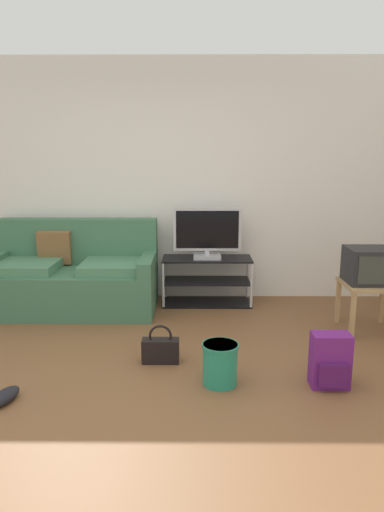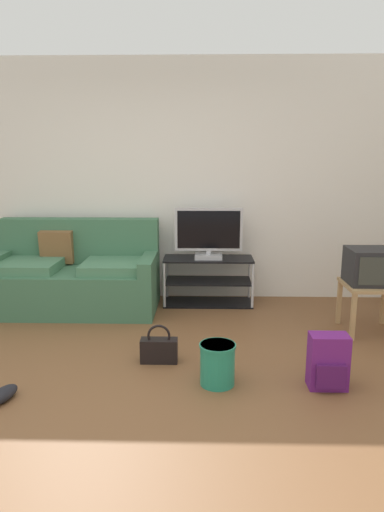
% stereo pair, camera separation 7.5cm
% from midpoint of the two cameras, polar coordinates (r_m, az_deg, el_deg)
% --- Properties ---
extents(ground_plane, '(9.00, 9.80, 0.02)m').
position_cam_midpoint_polar(ground_plane, '(3.34, -7.75, -17.30)').
color(ground_plane, brown).
extents(wall_back, '(9.00, 0.10, 2.70)m').
position_cam_midpoint_polar(wall_back, '(5.35, -4.01, 9.20)').
color(wall_back, silver).
rests_on(wall_back, ground_plane).
extents(couch, '(1.77, 0.86, 0.95)m').
position_cam_midpoint_polar(couch, '(5.15, -13.92, -2.53)').
color(couch, '#3D6B4C').
rests_on(couch, ground_plane).
extents(tv_stand, '(0.99, 0.40, 0.53)m').
position_cam_midpoint_polar(tv_stand, '(5.18, 2.43, -3.10)').
color(tv_stand, black).
rests_on(tv_stand, ground_plane).
extents(flat_tv, '(0.74, 0.22, 0.56)m').
position_cam_midpoint_polar(flat_tv, '(5.04, 2.49, 2.77)').
color(flat_tv, '#B2B2B7').
rests_on(flat_tv, tv_stand).
extents(side_table, '(0.50, 0.50, 0.47)m').
position_cam_midpoint_polar(side_table, '(4.63, 21.68, -4.18)').
color(side_table, tan).
rests_on(side_table, ground_plane).
extents(crt_tv, '(0.45, 0.39, 0.33)m').
position_cam_midpoint_polar(crt_tv, '(4.59, 21.85, -1.18)').
color(crt_tv, '#232326').
rests_on(crt_tv, side_table).
extents(backpack, '(0.27, 0.24, 0.40)m').
position_cam_midpoint_polar(backpack, '(3.51, 17.11, -12.44)').
color(backpack, '#661E70').
rests_on(backpack, ground_plane).
extents(handbag, '(0.30, 0.12, 0.32)m').
position_cam_midpoint_polar(handbag, '(3.79, -3.53, -11.45)').
color(handbag, black).
rests_on(handbag, ground_plane).
extents(cleaning_bucket, '(0.27, 0.27, 0.31)m').
position_cam_midpoint_polar(cleaning_bucket, '(3.43, 3.82, -13.08)').
color(cleaning_bucket, '#238466').
rests_on(cleaning_bucket, ground_plane).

